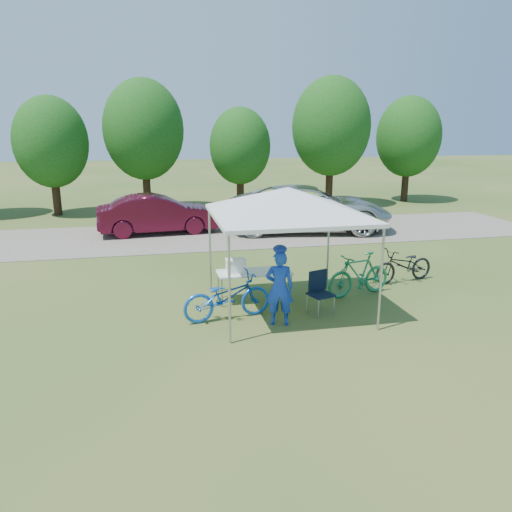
# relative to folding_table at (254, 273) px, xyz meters

# --- Properties ---
(ground) EXTENTS (100.00, 100.00, 0.00)m
(ground) POSITION_rel_folding_table_xyz_m (0.57, -0.75, -0.66)
(ground) COLOR #2D5119
(ground) RESTS_ON ground
(gravel_strip) EXTENTS (24.00, 5.00, 0.02)m
(gravel_strip) POSITION_rel_folding_table_xyz_m (0.57, 7.25, -0.65)
(gravel_strip) COLOR gray
(gravel_strip) RESTS_ON ground
(canopy) EXTENTS (4.53, 4.53, 3.00)m
(canopy) POSITION_rel_folding_table_xyz_m (0.57, -0.75, 1.99)
(canopy) COLOR #A5A5AA
(canopy) RESTS_ON ground
(treeline) EXTENTS (24.89, 4.28, 6.30)m
(treeline) POSITION_rel_folding_table_xyz_m (0.28, 13.30, 2.87)
(treeline) COLOR #382314
(treeline) RESTS_ON ground
(folding_table) EXTENTS (1.71, 0.71, 0.70)m
(folding_table) POSITION_rel_folding_table_xyz_m (0.00, 0.00, 0.00)
(folding_table) COLOR white
(folding_table) RESTS_ON ground
(folding_chair) EXTENTS (0.59, 0.62, 0.92)m
(folding_chair) POSITION_rel_folding_table_xyz_m (1.24, -1.04, -0.12)
(folding_chair) COLOR black
(folding_chair) RESTS_ON ground
(cooler) EXTENTS (0.44, 0.30, 0.32)m
(cooler) POSITION_rel_folding_table_xyz_m (-0.43, 0.00, 0.21)
(cooler) COLOR white
(cooler) RESTS_ON folding_table
(ice_cream_cup) EXTENTS (0.08, 0.08, 0.06)m
(ice_cream_cup) POSITION_rel_folding_table_xyz_m (0.37, -0.05, 0.07)
(ice_cream_cup) COLOR gold
(ice_cream_cup) RESTS_ON folding_table
(cyclist) EXTENTS (0.65, 0.51, 1.57)m
(cyclist) POSITION_rel_folding_table_xyz_m (0.21, -1.54, 0.13)
(cyclist) COLOR #163CB8
(cyclist) RESTS_ON ground
(bike_blue) EXTENTS (1.99, 0.99, 1.00)m
(bike_blue) POSITION_rel_folding_table_xyz_m (-0.79, -1.02, -0.16)
(bike_blue) COLOR blue
(bike_blue) RESTS_ON ground
(bike_green) EXTENTS (1.82, 0.91, 1.05)m
(bike_green) POSITION_rel_folding_table_xyz_m (2.53, -0.18, -0.13)
(bike_green) COLOR #1A764C
(bike_green) RESTS_ON ground
(bike_dark) EXTENTS (1.84, 0.95, 0.92)m
(bike_dark) POSITION_rel_folding_table_xyz_m (4.11, 0.55, -0.20)
(bike_dark) COLOR black
(bike_dark) RESTS_ON ground
(minivan) EXTENTS (6.63, 3.91, 1.73)m
(minivan) POSITION_rel_folding_table_xyz_m (3.68, 7.30, 0.23)
(minivan) COLOR silver
(minivan) RESTS_ON gravel_strip
(sedan) EXTENTS (4.52, 1.92, 1.45)m
(sedan) POSITION_rel_folding_table_xyz_m (-2.04, 7.99, 0.09)
(sedan) COLOR #4B0C1F
(sedan) RESTS_ON gravel_strip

